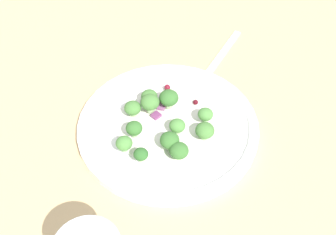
{
  "coord_description": "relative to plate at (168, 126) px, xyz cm",
  "views": [
    {
      "loc": [
        -39.12,
        -23.67,
        50.86
      ],
      "look_at": [
        -1.93,
        -0.61,
        2.7
      ],
      "focal_mm": 46.95,
      "sensor_mm": 36.0,
      "label": 1
    }
  ],
  "objects": [
    {
      "name": "ground_plane",
      "position": [
        1.93,
        0.61,
        -1.86
      ],
      "size": [
        180.0,
        180.0,
        2.0
      ],
      "primitive_type": "cube",
      "color": "tan"
    },
    {
      "name": "plate",
      "position": [
        0.0,
        0.0,
        0.0
      ],
      "size": [
        27.36,
        27.36,
        1.7
      ],
      "color": "white",
      "rests_on": "ground_plane"
    },
    {
      "name": "dressing_pool",
      "position": [
        -0.0,
        -0.0,
        0.44
      ],
      "size": [
        15.87,
        15.87,
        0.2
      ],
      "primitive_type": "cylinder",
      "color": "white",
      "rests_on": "plate"
    },
    {
      "name": "broccoli_floret_0",
      "position": [
        3.08,
        -4.61,
        2.27
      ],
      "size": [
        2.29,
        2.29,
        2.32
      ],
      "color": "#8EB77A",
      "rests_on": "plate"
    },
    {
      "name": "broccoli_floret_1",
      "position": [
        -1.41,
        5.38,
        2.1
      ],
      "size": [
        2.57,
        2.57,
        2.6
      ],
      "color": "#9EC684",
      "rests_on": "plate"
    },
    {
      "name": "broccoli_floret_2",
      "position": [
        0.43,
        3.46,
        2.8
      ],
      "size": [
        2.9,
        2.9,
        2.93
      ],
      "color": "#9EC684",
      "rests_on": "plate"
    },
    {
      "name": "broccoli_floret_3",
      "position": [
        -4.9,
        2.67,
        2.52
      ],
      "size": [
        2.42,
        2.42,
        2.45
      ],
      "color": "#8EB77A",
      "rests_on": "plate"
    },
    {
      "name": "broccoli_floret_4",
      "position": [
        -7.81,
        2.35,
        2.39
      ],
      "size": [
        2.37,
        2.37,
        2.4
      ],
      "color": "#8EB77A",
      "rests_on": "plate"
    },
    {
      "name": "broccoli_floret_5",
      "position": [
        2.04,
        4.61,
        2.13
      ],
      "size": [
        2.55,
        2.55,
        2.58
      ],
      "color": "#8EB77A",
      "rests_on": "plate"
    },
    {
      "name": "broccoli_floret_6",
      "position": [
        0.39,
        -5.99,
        2.12
      ],
      "size": [
        2.78,
        2.78,
        2.81
      ],
      "color": "#8EB77A",
      "rests_on": "plate"
    },
    {
      "name": "broccoli_floret_7",
      "position": [
        -8.05,
        -0.63,
        2.23
      ],
      "size": [
        2.05,
        2.05,
        2.08
      ],
      "color": "#ADD18E",
      "rests_on": "plate"
    },
    {
      "name": "broccoli_floret_8",
      "position": [
        -3.9,
        -2.68,
        2.24
      ],
      "size": [
        2.78,
        2.78,
        2.81
      ],
      "color": "#8EB77A",
      "rests_on": "plate"
    },
    {
      "name": "broccoli_floret_9",
      "position": [
        -0.82,
        -2.1,
        2.0
      ],
      "size": [
        2.38,
        2.38,
        2.41
      ],
      "color": "#8EB77A",
      "rests_on": "plate"
    },
    {
      "name": "broccoli_floret_10",
      "position": [
        -4.68,
        -4.69,
        2.06
      ],
      "size": [
        2.71,
        2.71,
        2.75
      ],
      "color": "#ADD18E",
      "rests_on": "plate"
    },
    {
      "name": "broccoli_floret_11",
      "position": [
        2.77,
        1.57,
        2.71
      ],
      "size": [
        2.98,
        2.98,
        3.01
      ],
      "color": "#9EC684",
      "rests_on": "plate"
    },
    {
      "name": "cranberry_0",
      "position": [
        5.72,
        -1.51,
        0.92
      ],
      "size": [
        0.81,
        0.81,
        0.81
      ],
      "primitive_type": "sphere",
      "color": "#4C0A14",
      "rests_on": "plate"
    },
    {
      "name": "cranberry_1",
      "position": [
        -7.68,
        -0.4,
        0.79
      ],
      "size": [
        0.87,
        0.87,
        0.87
      ],
      "primitive_type": "sphere",
      "color": "#4C0A14",
      "rests_on": "plate"
    },
    {
      "name": "cranberry_2",
      "position": [
        0.74,
        4.23,
        1.31
      ],
      "size": [
        0.8,
        0.8,
        0.8
      ],
      "primitive_type": "sphere",
      "color": "maroon",
      "rests_on": "plate"
    },
    {
      "name": "cranberry_3",
      "position": [
        5.95,
        3.83,
        1.22
      ],
      "size": [
        0.99,
        0.99,
        0.99
      ],
      "primitive_type": "sphere",
      "color": "maroon",
      "rests_on": "plate"
    },
    {
      "name": "onion_bit_0",
      "position": [
        0.2,
        2.28,
        0.79
      ],
      "size": [
        1.56,
        1.49,
        0.45
      ],
      "primitive_type": "cube",
      "rotation": [
        0.0,
        0.0,
        1.33
      ],
      "color": "#843D75",
      "rests_on": "plate"
    },
    {
      "name": "onion_bit_1",
      "position": [
        2.07,
        2.44,
        0.92
      ],
      "size": [
        1.22,
        1.44,
        0.3
      ],
      "primitive_type": "cube",
      "rotation": [
        0.0,
        0.0,
        1.88
      ],
      "color": "#A35B93",
      "rests_on": "plate"
    },
    {
      "name": "onion_bit_2",
      "position": [
        2.99,
        2.97,
        1.04
      ],
      "size": [
        0.95,
        0.93,
        0.49
      ],
      "primitive_type": "cube",
      "rotation": [
        0.0,
        0.0,
        1.48
      ],
      "color": "#934C84",
      "rests_on": "plate"
    },
    {
      "name": "fork",
      "position": [
        17.17,
        0.96,
        -0.61
      ],
      "size": [
        18.67,
        2.81,
        0.5
      ],
      "color": "silver",
      "rests_on": "ground_plane"
    }
  ]
}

